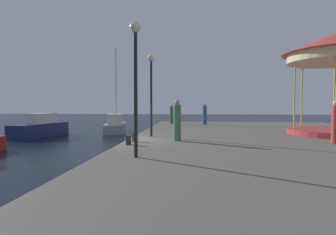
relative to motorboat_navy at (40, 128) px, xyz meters
The scene contains 12 objects.
ground_plane 11.43m from the motorboat_navy, 40.58° to the right, with size 120.00×120.00×0.00m, color black.
quay_dock 17.97m from the motorboat_navy, 24.39° to the right, with size 15.41×29.10×0.80m, color #5B564F.
motorboat_navy is the anchor object (origin of this frame).
sailboat_grey 6.21m from the motorboat_navy, 38.20° to the left, with size 2.68×5.36×7.78m.
lamp_post_near_edge 15.74m from the motorboat_navy, 49.72° to the right, with size 0.36×0.36×4.27m.
lamp_post_mid_promenade 11.72m from the motorboat_navy, 31.83° to the right, with size 0.36×0.36×4.32m.
bollard_south 12.85m from the motorboat_navy, 44.86° to the right, with size 0.24×0.24×0.40m, color #2D2D33.
bollard_center 12.18m from the motorboat_navy, 41.25° to the right, with size 0.24×0.24×0.40m, color #2D2D33.
person_by_the_water 19.63m from the motorboat_navy, 24.32° to the right, with size 0.34×0.34×1.85m.
person_mid_promenade 10.76m from the motorboat_navy, 21.95° to the left, with size 0.34×0.34×1.73m.
person_far_corner 13.33m from the motorboat_navy, 15.00° to the left, with size 0.34×0.34×1.84m.
person_near_carousel 13.50m from the motorboat_navy, 34.60° to the right, with size 0.34×0.34×1.93m.
Camera 1 is at (3.10, -12.95, 2.47)m, focal length 29.49 mm.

